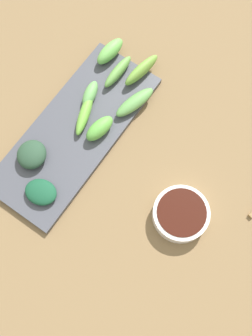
# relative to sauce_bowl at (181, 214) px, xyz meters

# --- Properties ---
(tabletop) EXTENTS (2.10, 2.10, 0.02)m
(tabletop) POSITION_rel_sauce_bowl_xyz_m (0.13, -0.03, -0.03)
(tabletop) COLOR olive
(tabletop) RESTS_ON ground
(sauce_bowl) EXTENTS (0.11, 0.11, 0.03)m
(sauce_bowl) POSITION_rel_sauce_bowl_xyz_m (0.00, 0.00, 0.00)
(sauce_bowl) COLOR white
(sauce_bowl) RESTS_ON tabletop
(serving_plate) EXTENTS (0.16, 0.39, 0.01)m
(serving_plate) POSITION_rel_sauce_bowl_xyz_m (0.27, -0.03, -0.01)
(serving_plate) COLOR #464751
(serving_plate) RESTS_ON tabletop
(broccoli_stalk_0) EXTENTS (0.04, 0.08, 0.03)m
(broccoli_stalk_0) POSITION_rel_sauce_bowl_xyz_m (0.31, -0.21, 0.01)
(broccoli_stalk_0) COLOR #6DB954
(broccoli_stalk_0) RESTS_ON serving_plate
(broccoli_stalk_1) EXTENTS (0.05, 0.10, 0.02)m
(broccoli_stalk_1) POSITION_rel_sauce_bowl_xyz_m (0.27, -0.06, 0.01)
(broccoli_stalk_1) COLOR #6DB13E
(broccoli_stalk_1) RESTS_ON serving_plate
(broccoli_stalk_2) EXTENTS (0.04, 0.07, 0.02)m
(broccoli_stalk_2) POSITION_rel_sauce_bowl_xyz_m (0.29, -0.10, 0.01)
(broccoli_stalk_2) COLOR #66A858
(broccoli_stalk_2) RESTS_ON serving_plate
(broccoli_leafy_3) EXTENTS (0.07, 0.08, 0.03)m
(broccoli_leafy_3) POSITION_rel_sauce_bowl_xyz_m (0.30, 0.07, 0.01)
(broccoli_leafy_3) COLOR #294732
(broccoli_leafy_3) RESTS_ON serving_plate
(broccoli_stalk_4) EXTENTS (0.02, 0.09, 0.03)m
(broccoli_stalk_4) POSITION_rel_sauce_bowl_xyz_m (0.27, -0.18, 0.01)
(broccoli_stalk_4) COLOR #68A24A
(broccoli_stalk_4) RESTS_ON serving_plate
(broccoli_stalk_5) EXTENTS (0.05, 0.10, 0.02)m
(broccoli_stalk_5) POSITION_rel_sauce_bowl_xyz_m (0.20, -0.14, 0.01)
(broccoli_stalk_5) COLOR #619E4F
(broccoli_stalk_5) RESTS_ON serving_plate
(broccoli_stalk_6) EXTENTS (0.04, 0.07, 0.03)m
(broccoli_stalk_6) POSITION_rel_sauce_bowl_xyz_m (0.22, -0.05, 0.01)
(broccoli_stalk_6) COLOR #5FAF43
(broccoli_stalk_6) RESTS_ON serving_plate
(broccoli_stalk_7) EXTENTS (0.04, 0.10, 0.03)m
(broccoli_stalk_7) POSITION_rel_sauce_bowl_xyz_m (0.23, -0.21, 0.01)
(broccoli_stalk_7) COLOR #73A63F
(broccoli_stalk_7) RESTS_ON serving_plate
(broccoli_leafy_8) EXTENTS (0.07, 0.06, 0.02)m
(broccoli_leafy_8) POSITION_rel_sauce_bowl_xyz_m (0.24, 0.12, 0.00)
(broccoli_leafy_8) COLOR #184F33
(broccoli_leafy_8) RESTS_ON serving_plate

